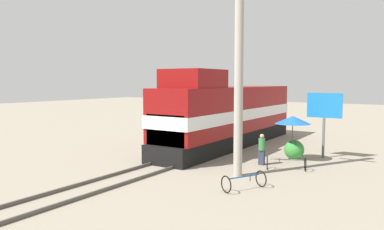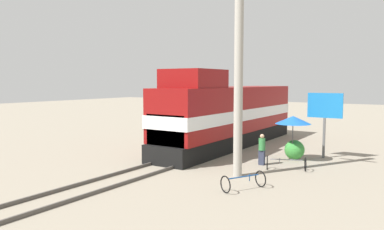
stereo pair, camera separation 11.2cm
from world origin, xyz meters
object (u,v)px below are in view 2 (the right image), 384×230
(utility_pole, at_px, (239,56))
(person_bystander, at_px, (262,148))
(locomotive, at_px, (228,115))
(billboard_sign, at_px, (325,110))
(vendor_umbrella, at_px, (293,120))
(bicycle, at_px, (286,163))
(bicycle_spare, at_px, (243,181))

(utility_pole, distance_m, person_bystander, 5.33)
(locomotive, distance_m, utility_pole, 8.41)
(billboard_sign, height_order, person_bystander, billboard_sign)
(vendor_umbrella, distance_m, bicycle, 3.09)
(utility_pole, distance_m, bicycle_spare, 5.53)
(utility_pole, height_order, billboard_sign, utility_pole)
(locomotive, distance_m, bicycle, 7.21)
(locomotive, relative_size, bicycle, 7.64)
(utility_pole, bearing_deg, locomotive, 121.44)
(locomotive, xyz_separation_m, utility_pole, (4.03, -6.60, 3.31))
(person_bystander, distance_m, bicycle, 1.62)
(locomotive, distance_m, vendor_umbrella, 5.38)
(bicycle, xyz_separation_m, bicycle_spare, (-0.29, -4.14, 0.01))
(locomotive, bearing_deg, person_bystander, -43.45)
(billboard_sign, distance_m, bicycle, 4.75)
(billboard_sign, xyz_separation_m, bicycle_spare, (-1.06, -8.18, -2.38))
(billboard_sign, bearing_deg, bicycle_spare, -97.37)
(bicycle_spare, bearing_deg, utility_pole, -29.80)
(locomotive, height_order, person_bystander, locomotive)
(person_bystander, bearing_deg, billboard_sign, 58.11)
(vendor_umbrella, bearing_deg, bicycle_spare, -88.28)
(billboard_sign, relative_size, bicycle, 1.87)
(locomotive, relative_size, person_bystander, 9.31)
(person_bystander, bearing_deg, bicycle_spare, -75.80)
(bicycle_spare, bearing_deg, vendor_umbrella, -60.78)
(bicycle, bearing_deg, billboard_sign, 147.79)
(vendor_umbrella, distance_m, bicycle_spare, 6.80)
(person_bystander, relative_size, bicycle, 0.82)
(locomotive, height_order, bicycle, locomotive)
(vendor_umbrella, relative_size, person_bystander, 1.52)
(bicycle, bearing_deg, vendor_umbrella, 170.10)
(utility_pole, bearing_deg, person_bystander, 89.54)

